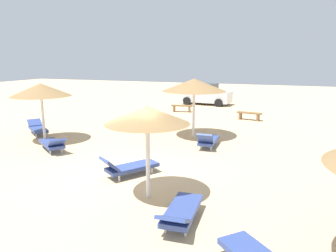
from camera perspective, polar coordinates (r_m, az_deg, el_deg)
ground_plane at (r=9.81m, az=-6.40°, el=-10.30°), size 80.00×80.00×0.00m
parasol_0 at (r=8.23m, az=-3.73°, el=1.89°), size 2.23×2.23×2.52m
parasol_1 at (r=15.29m, az=-21.86°, el=6.04°), size 2.66×2.66×2.65m
parasol_4 at (r=15.01m, az=4.70°, el=7.34°), size 3.02×3.02×2.81m
lounger_0 at (r=10.33m, az=-7.07°, el=-7.26°), size 1.56×1.92×0.75m
lounger_1 at (r=13.82m, az=-20.03°, el=-2.98°), size 1.93×1.60×0.69m
lounger_4 at (r=13.61m, az=7.22°, el=-2.53°), size 0.72×1.89×0.78m
lounger_5 at (r=7.47m, az=2.32°, el=-15.10°), size 0.77×1.95×0.62m
lounger_6 at (r=17.21m, az=-22.37°, el=-0.33°), size 1.92×1.64×0.64m
bench_1 at (r=20.17m, az=14.36°, el=2.00°), size 1.55×0.64×0.49m
bench_2 at (r=22.59m, az=2.49°, el=3.41°), size 1.54×0.62×0.49m
parked_car at (r=26.49m, az=6.79°, el=5.64°), size 4.14×2.28×1.72m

